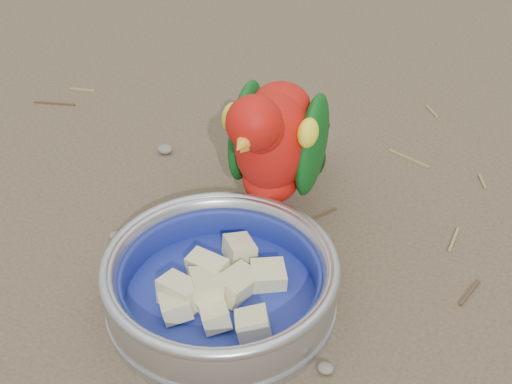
% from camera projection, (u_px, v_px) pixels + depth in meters
% --- Properties ---
extents(ground, '(60.00, 60.00, 0.00)m').
position_uv_depth(ground, '(259.00, 280.00, 0.78)').
color(ground, brown).
extents(food_bowl, '(0.24, 0.24, 0.02)m').
position_uv_depth(food_bowl, '(221.00, 300.00, 0.74)').
color(food_bowl, '#B2B2BA').
rests_on(food_bowl, ground).
extents(bowl_wall, '(0.24, 0.24, 0.04)m').
position_uv_depth(bowl_wall, '(221.00, 279.00, 0.73)').
color(bowl_wall, '#B2B2BA').
rests_on(bowl_wall, food_bowl).
extents(fruit_wedges, '(0.14, 0.14, 0.03)m').
position_uv_depth(fruit_wedges, '(221.00, 284.00, 0.73)').
color(fruit_wedges, beige).
rests_on(fruit_wedges, food_bowl).
extents(lory_parrot, '(0.12, 0.23, 0.19)m').
position_uv_depth(lory_parrot, '(273.00, 153.00, 0.81)').
color(lory_parrot, '#B7110B').
rests_on(lory_parrot, ground).
extents(ground_debris, '(0.90, 0.80, 0.01)m').
position_uv_depth(ground_debris, '(268.00, 274.00, 0.78)').
color(ground_debris, olive).
rests_on(ground_debris, ground).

